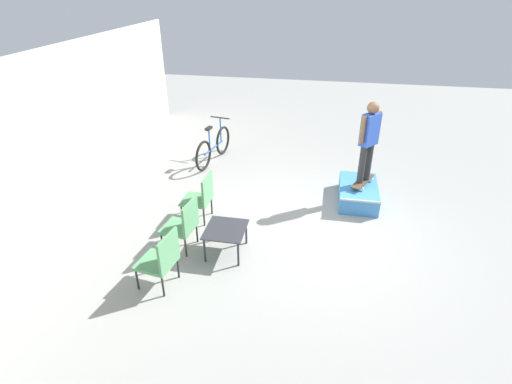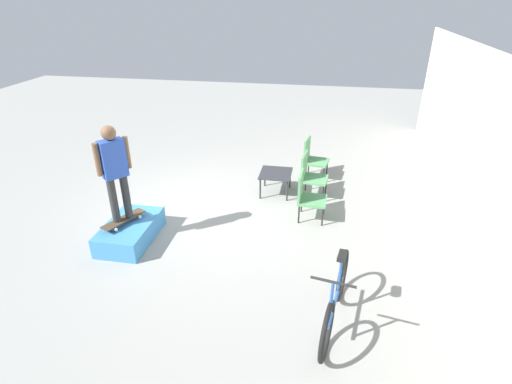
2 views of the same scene
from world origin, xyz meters
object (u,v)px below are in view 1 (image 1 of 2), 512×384
Objects in this scene: patio_chair_left at (161,258)px; patio_chair_center at (183,223)px; coffee_table at (226,232)px; patio_chair_right at (201,196)px; skate_ramp_box at (358,193)px; bicycle at (214,147)px; skateboard_on_ramp at (363,181)px; person_skater at (369,136)px.

patio_chair_center is (0.96, -0.00, 0.00)m from patio_chair_left.
patio_chair_right reaches higher than coffee_table.
patio_chair_center reaches higher than skate_ramp_box.
bicycle reaches higher than skate_ramp_box.
patio_chair_right is at bearing 138.58° from skateboard_on_ramp.
bicycle is (1.33, 3.57, -1.02)m from person_skater.
bicycle is (3.63, 0.52, -0.11)m from patio_chair_center.
coffee_table is at bearing 174.20° from person_skater.
coffee_table is (-2.24, 2.26, 0.24)m from skate_ramp_box.
bicycle is (1.33, 3.57, -0.04)m from skateboard_on_ramp.
patio_chair_left reaches higher than skate_ramp_box.
skate_ramp_box is 3.19m from coffee_table.
patio_chair_left is 1.91m from patio_chair_right.
person_skater is 3.94m from bicycle.
patio_chair_center is at bearing 166.68° from person_skater.
skate_ramp_box is at bearing 146.22° from patio_chair_left.
skate_ramp_box is 1.62× the size of skateboard_on_ramp.
skateboard_on_ramp is 0.50× the size of person_skater.
patio_chair_center is (-2.25, 2.99, 0.33)m from skate_ramp_box.
bicycle reaches higher than patio_chair_left.
skate_ramp_box is at bearing -45.30° from coffee_table.
patio_chair_left is at bearing 7.01° from patio_chair_center.
coffee_table is at bearing 98.00° from patio_chair_center.
person_skater is at bearing -52.49° from skate_ramp_box.
patio_chair_right is (-1.29, 2.98, 0.33)m from skate_ramp_box.
skate_ramp_box is at bearing 152.37° from skateboard_on_ramp.
patio_chair_center reaches higher than coffee_table.
patio_chair_left is (-3.25, 3.05, 0.07)m from skateboard_on_ramp.
patio_chair_left is (-0.97, 0.73, 0.09)m from coffee_table.
patio_chair_center is at bearing -170.83° from patio_chair_left.
patio_chair_right is (-1.34, 3.05, 0.07)m from skateboard_on_ramp.
skate_ramp_box is 3.75m from patio_chair_center.
patio_chair_right is (-1.34, 3.05, -0.91)m from person_skater.
skate_ramp_box is 0.73× the size of bicycle.
patio_chair_left is 0.96m from patio_chair_center.
person_skater is at bearing -45.48° from coffee_table.
bicycle reaches higher than skateboard_on_ramp.
patio_chair_right is (0.96, -0.00, 0.00)m from patio_chair_center.
skateboard_on_ramp is at bearing 134.05° from patio_chair_center.
skate_ramp_box is at bearing -101.08° from bicycle.
coffee_table is 3.82m from bicycle.
person_skater is (-0.00, -0.00, 0.98)m from skateboard_on_ramp.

